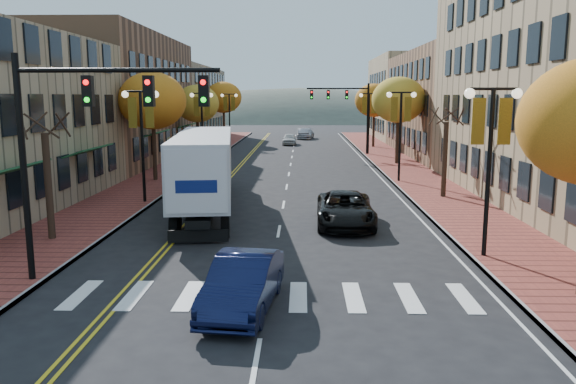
{
  "coord_description": "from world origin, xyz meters",
  "views": [
    {
      "loc": [
        1.0,
        -13.55,
        5.75
      ],
      "look_at": [
        0.47,
        7.21,
        2.2
      ],
      "focal_mm": 35.0,
      "sensor_mm": 36.0,
      "label": 1
    }
  ],
  "objects": [
    {
      "name": "ground",
      "position": [
        0.0,
        0.0,
        0.0
      ],
      "size": [
        200.0,
        200.0,
        0.0
      ],
      "primitive_type": "plane",
      "color": "black",
      "rests_on": "ground"
    },
    {
      "name": "sidewalk_left",
      "position": [
        -9.0,
        32.5,
        0.07
      ],
      "size": [
        4.0,
        85.0,
        0.15
      ],
      "primitive_type": "cube",
      "color": "brown",
      "rests_on": "ground"
    },
    {
      "name": "sidewalk_right",
      "position": [
        9.0,
        32.5,
        0.07
      ],
      "size": [
        4.0,
        85.0,
        0.15
      ],
      "primitive_type": "cube",
      "color": "brown",
      "rests_on": "ground"
    },
    {
      "name": "building_left_mid",
      "position": [
        -17.0,
        36.0,
        5.5
      ],
      "size": [
        12.0,
        24.0,
        11.0
      ],
      "primitive_type": "cube",
      "color": "brown",
      "rests_on": "ground"
    },
    {
      "name": "building_left_far",
      "position": [
        -17.0,
        61.0,
        4.75
      ],
      "size": [
        12.0,
        26.0,
        9.5
      ],
      "primitive_type": "cube",
      "color": "#9E8966",
      "rests_on": "ground"
    },
    {
      "name": "building_right_mid",
      "position": [
        18.5,
        42.0,
        5.0
      ],
      "size": [
        15.0,
        24.0,
        10.0
      ],
      "primitive_type": "cube",
      "color": "brown",
      "rests_on": "ground"
    },
    {
      "name": "building_right_far",
      "position": [
        18.5,
        64.0,
        5.5
      ],
      "size": [
        15.0,
        20.0,
        11.0
      ],
      "primitive_type": "cube",
      "color": "#9E8966",
      "rests_on": "ground"
    },
    {
      "name": "tree_left_a",
      "position": [
        -9.0,
        8.0,
        2.25
      ],
      "size": [
        0.28,
        0.28,
        4.2
      ],
      "color": "#382619",
      "rests_on": "sidewalk_left"
    },
    {
      "name": "tree_left_b",
      "position": [
        -9.0,
        24.0,
        5.45
      ],
      "size": [
        4.48,
        4.48,
        7.21
      ],
      "color": "#382619",
      "rests_on": "sidewalk_left"
    },
    {
      "name": "tree_left_c",
      "position": [
        -9.0,
        40.0,
        5.05
      ],
      "size": [
        4.16,
        4.16,
        6.69
      ],
      "color": "#382619",
      "rests_on": "sidewalk_left"
    },
    {
      "name": "tree_left_d",
      "position": [
        -9.0,
        58.0,
        5.6
      ],
      "size": [
        4.61,
        4.61,
        7.42
      ],
      "color": "#382619",
      "rests_on": "sidewalk_left"
    },
    {
      "name": "tree_right_b",
      "position": [
        9.0,
        18.0,
        2.25
      ],
      "size": [
        0.28,
        0.28,
        4.2
      ],
      "color": "#382619",
      "rests_on": "sidewalk_right"
    },
    {
      "name": "tree_right_c",
      "position": [
        9.0,
        34.0,
        5.45
      ],
      "size": [
        4.48,
        4.48,
        7.21
      ],
      "color": "#382619",
      "rests_on": "sidewalk_right"
    },
    {
      "name": "tree_right_d",
      "position": [
        9.0,
        50.0,
        5.29
      ],
      "size": [
        4.35,
        4.35,
        7.0
      ],
      "color": "#382619",
      "rests_on": "sidewalk_right"
    },
    {
      "name": "lamp_left_b",
      "position": [
        -7.5,
        16.0,
        4.29
      ],
      "size": [
        1.96,
        0.36,
        6.05
      ],
      "color": "black",
      "rests_on": "ground"
    },
    {
      "name": "lamp_left_c",
      "position": [
        -7.5,
        34.0,
        4.29
      ],
      "size": [
        1.96,
        0.36,
        6.05
      ],
      "color": "black",
      "rests_on": "ground"
    },
    {
      "name": "lamp_left_d",
      "position": [
        -7.5,
        52.0,
        4.29
      ],
      "size": [
        1.96,
        0.36,
        6.05
      ],
      "color": "black",
      "rests_on": "ground"
    },
    {
      "name": "lamp_right_a",
      "position": [
        7.5,
        6.0,
        4.29
      ],
      "size": [
        1.96,
        0.36,
        6.05
      ],
      "color": "black",
      "rests_on": "ground"
    },
    {
      "name": "lamp_right_b",
      "position": [
        7.5,
        24.0,
        4.29
      ],
      "size": [
        1.96,
        0.36,
        6.05
      ],
      "color": "black",
      "rests_on": "ground"
    },
    {
      "name": "lamp_right_c",
      "position": [
        7.5,
        42.0,
        4.29
      ],
      "size": [
        1.96,
        0.36,
        6.05
      ],
      "color": "black",
      "rests_on": "ground"
    },
    {
      "name": "traffic_mast_near",
      "position": [
        -5.48,
        3.0,
        4.92
      ],
      "size": [
        6.1,
        0.35,
        7.0
      ],
      "color": "black",
      "rests_on": "ground"
    },
    {
      "name": "traffic_mast_far",
      "position": [
        5.48,
        42.0,
        4.92
      ],
      "size": [
        6.1,
        0.34,
        7.0
      ],
      "color": "black",
      "rests_on": "ground"
    },
    {
      "name": "semi_truck",
      "position": [
        -3.98,
        15.04,
        2.31
      ],
      "size": [
        4.45,
        15.97,
        3.95
      ],
      "rotation": [
        0.0,
        0.0,
        0.12
      ],
      "color": "black",
      "rests_on": "ground"
    },
    {
      "name": "navy_sedan",
      "position": [
        -0.59,
        1.01,
        0.74
      ],
      "size": [
        2.09,
        4.67,
        1.49
      ],
      "primitive_type": "imported",
      "rotation": [
        0.0,
        0.0,
        -0.12
      ],
      "color": "black",
      "rests_on": "ground"
    },
    {
      "name": "black_suv",
      "position": [
        2.94,
        11.16,
        0.75
      ],
      "size": [
        2.62,
        5.47,
        1.5
      ],
      "primitive_type": "imported",
      "rotation": [
        0.0,
        0.0,
        -0.02
      ],
      "color": "black",
      "rests_on": "ground"
    },
    {
      "name": "car_far_white",
      "position": [
        -0.56,
        53.86,
        0.68
      ],
      "size": [
        1.68,
        4.03,
        1.36
      ],
      "primitive_type": "imported",
      "rotation": [
        0.0,
        0.0,
        -0.02
      ],
      "color": "silver",
      "rests_on": "ground"
    },
    {
      "name": "car_far_silver",
      "position": [
        1.43,
        63.42,
        0.7
      ],
      "size": [
        2.61,
        5.06,
        1.4
      ],
      "primitive_type": "imported",
      "rotation": [
        0.0,
        0.0,
        -0.14
      ],
      "color": "#A7A6AE",
      "rests_on": "ground"
    },
    {
      "name": "car_far_oncoming",
      "position": [
        1.1,
        63.55,
        0.68
      ],
      "size": [
        1.58,
        4.19,
        1.37
      ],
      "primitive_type": "imported",
      "rotation": [
        0.0,
        0.0,
        3.17
      ],
      "color": "#AEADB5",
      "rests_on": "ground"
    }
  ]
}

